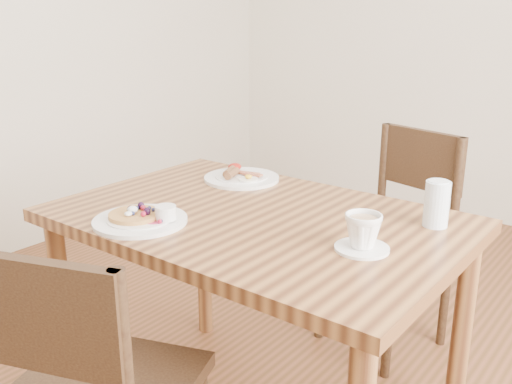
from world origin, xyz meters
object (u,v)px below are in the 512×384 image
(chair_far, at_px, (395,228))
(teacup_saucer, at_px, (363,233))
(dining_table, at_px, (256,245))
(breakfast_plate, at_px, (241,177))
(pancake_plate, at_px, (142,218))
(water_glass, at_px, (437,204))

(chair_far, distance_m, teacup_saucer, 0.92)
(dining_table, height_order, teacup_saucer, teacup_saucer)
(dining_table, height_order, breakfast_plate, breakfast_plate)
(pancake_plate, distance_m, water_glass, 0.84)
(breakfast_plate, bearing_deg, water_glass, -2.09)
(pancake_plate, relative_size, breakfast_plate, 1.00)
(chair_far, relative_size, breakfast_plate, 3.26)
(dining_table, xyz_separation_m, breakfast_plate, (-0.27, 0.26, 0.11))
(breakfast_plate, bearing_deg, pancake_plate, -83.95)
(chair_far, bearing_deg, water_glass, 136.36)
(breakfast_plate, bearing_deg, chair_far, 53.64)
(water_glass, bearing_deg, dining_table, -153.19)
(chair_far, bearing_deg, breakfast_plate, 67.45)
(dining_table, bearing_deg, pancake_plate, -129.97)
(breakfast_plate, xyz_separation_m, teacup_saucer, (0.65, -0.31, 0.03))
(pancake_plate, xyz_separation_m, water_glass, (0.68, 0.49, 0.05))
(breakfast_plate, height_order, teacup_saucer, teacup_saucer)
(breakfast_plate, height_order, water_glass, water_glass)
(dining_table, height_order, pancake_plate, pancake_plate)
(teacup_saucer, bearing_deg, pancake_plate, -160.48)
(breakfast_plate, relative_size, water_glass, 2.07)
(teacup_saucer, bearing_deg, chair_far, 107.81)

